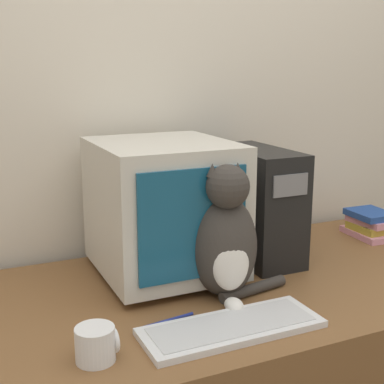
{
  "coord_description": "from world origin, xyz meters",
  "views": [
    {
      "loc": [
        -0.76,
        -0.94,
        1.42
      ],
      "look_at": [
        -0.11,
        0.48,
        1.04
      ],
      "focal_mm": 50.0,
      "sensor_mm": 36.0,
      "label": 1
    }
  ],
  "objects_px": {
    "computer_tower": "(257,204)",
    "keyboard": "(232,327)",
    "crt_monitor": "(164,208)",
    "pen": "(168,321)",
    "mug": "(96,344)",
    "cat": "(225,241)",
    "book_stack": "(371,224)"
  },
  "relations": [
    {
      "from": "computer_tower",
      "to": "keyboard",
      "type": "relative_size",
      "value": 0.83
    },
    {
      "from": "crt_monitor",
      "to": "pen",
      "type": "xyz_separation_m",
      "value": [
        -0.12,
        -0.32,
        -0.22
      ]
    },
    {
      "from": "mug",
      "to": "keyboard",
      "type": "bearing_deg",
      "value": -1.1
    },
    {
      "from": "computer_tower",
      "to": "cat",
      "type": "xyz_separation_m",
      "value": [
        -0.26,
        -0.25,
        -0.02
      ]
    },
    {
      "from": "crt_monitor",
      "to": "cat",
      "type": "height_order",
      "value": "crt_monitor"
    },
    {
      "from": "computer_tower",
      "to": "mug",
      "type": "xyz_separation_m",
      "value": [
        -0.7,
        -0.45,
        -0.15
      ]
    },
    {
      "from": "book_stack",
      "to": "computer_tower",
      "type": "bearing_deg",
      "value": -179.2
    },
    {
      "from": "book_stack",
      "to": "keyboard",
      "type": "bearing_deg",
      "value": -152.51
    },
    {
      "from": "cat",
      "to": "pen",
      "type": "relative_size",
      "value": 2.58
    },
    {
      "from": "keyboard",
      "to": "book_stack",
      "type": "distance_m",
      "value": 1.0
    },
    {
      "from": "cat",
      "to": "mug",
      "type": "bearing_deg",
      "value": -143.41
    },
    {
      "from": "keyboard",
      "to": "mug",
      "type": "bearing_deg",
      "value": 178.9
    },
    {
      "from": "computer_tower",
      "to": "pen",
      "type": "relative_size",
      "value": 2.52
    },
    {
      "from": "keyboard",
      "to": "mug",
      "type": "distance_m",
      "value": 0.35
    },
    {
      "from": "book_stack",
      "to": "cat",
      "type": "bearing_deg",
      "value": -162.06
    },
    {
      "from": "computer_tower",
      "to": "book_stack",
      "type": "relative_size",
      "value": 1.82
    },
    {
      "from": "mug",
      "to": "pen",
      "type": "bearing_deg",
      "value": 25.79
    },
    {
      "from": "mug",
      "to": "cat",
      "type": "bearing_deg",
      "value": 24.0
    },
    {
      "from": "computer_tower",
      "to": "cat",
      "type": "relative_size",
      "value": 0.98
    },
    {
      "from": "cat",
      "to": "keyboard",
      "type": "bearing_deg",
      "value": -100.19
    },
    {
      "from": "computer_tower",
      "to": "pen",
      "type": "bearing_deg",
      "value": -144.49
    },
    {
      "from": "crt_monitor",
      "to": "keyboard",
      "type": "bearing_deg",
      "value": -88.0
    },
    {
      "from": "cat",
      "to": "pen",
      "type": "xyz_separation_m",
      "value": [
        -0.22,
        -0.09,
        -0.17
      ]
    },
    {
      "from": "computer_tower",
      "to": "cat",
      "type": "bearing_deg",
      "value": -135.87
    },
    {
      "from": "crt_monitor",
      "to": "keyboard",
      "type": "relative_size",
      "value": 0.97
    },
    {
      "from": "keyboard",
      "to": "book_stack",
      "type": "height_order",
      "value": "book_stack"
    },
    {
      "from": "cat",
      "to": "book_stack",
      "type": "distance_m",
      "value": 0.85
    },
    {
      "from": "computer_tower",
      "to": "cat",
      "type": "distance_m",
      "value": 0.36
    },
    {
      "from": "crt_monitor",
      "to": "book_stack",
      "type": "bearing_deg",
      "value": 1.91
    },
    {
      "from": "book_stack",
      "to": "pen",
      "type": "xyz_separation_m",
      "value": [
        -1.02,
        -0.35,
        -0.04
      ]
    },
    {
      "from": "pen",
      "to": "keyboard",
      "type": "bearing_deg",
      "value": -40.52
    },
    {
      "from": "cat",
      "to": "book_stack",
      "type": "height_order",
      "value": "cat"
    }
  ]
}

